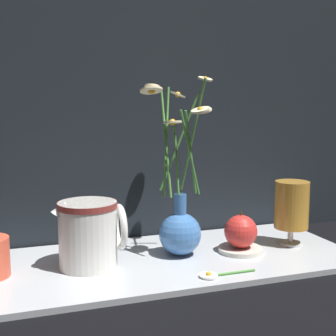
% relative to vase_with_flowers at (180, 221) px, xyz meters
% --- Properties ---
extents(ground_plane, '(6.00, 6.00, 0.00)m').
position_rel_vase_with_flowers_xyz_m(ground_plane, '(-0.05, -0.01, -0.09)').
color(ground_plane, black).
extents(shelf, '(0.85, 0.35, 0.01)m').
position_rel_vase_with_flowers_xyz_m(shelf, '(-0.05, -0.01, -0.08)').
color(shelf, '#B2B7BC').
rests_on(shelf, ground_plane).
extents(backdrop_wall, '(1.35, 0.02, 1.10)m').
position_rel_vase_with_flowers_xyz_m(backdrop_wall, '(-0.05, 0.18, 0.46)').
color(backdrop_wall, black).
rests_on(backdrop_wall, ground_plane).
extents(vase_with_flowers, '(0.18, 0.18, 0.39)m').
position_rel_vase_with_flowers_xyz_m(vase_with_flowers, '(0.00, 0.00, 0.00)').
color(vase_with_flowers, '#3F72B7').
rests_on(vase_with_flowers, shelf).
extents(ceramic_pitcher, '(0.15, 0.12, 0.15)m').
position_rel_vase_with_flowers_xyz_m(ceramic_pitcher, '(-0.20, -0.01, -0.00)').
color(ceramic_pitcher, white).
rests_on(ceramic_pitcher, shelf).
extents(tea_glass, '(0.08, 0.08, 0.15)m').
position_rel_vase_with_flowers_xyz_m(tea_glass, '(0.27, -0.02, 0.02)').
color(tea_glass, silver).
rests_on(tea_glass, shelf).
extents(saucer_plate, '(0.10, 0.10, 0.01)m').
position_rel_vase_with_flowers_xyz_m(saucer_plate, '(0.14, -0.03, -0.07)').
color(saucer_plate, silver).
rests_on(saucer_plate, shelf).
extents(orange_fruit, '(0.07, 0.07, 0.08)m').
position_rel_vase_with_flowers_xyz_m(orange_fruit, '(0.14, -0.03, -0.03)').
color(orange_fruit, red).
rests_on(orange_fruit, saucer_plate).
extents(loose_daisy, '(0.12, 0.04, 0.01)m').
position_rel_vase_with_flowers_xyz_m(loose_daisy, '(0.02, -0.15, -0.07)').
color(loose_daisy, '#4C8E3D').
rests_on(loose_daisy, shelf).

